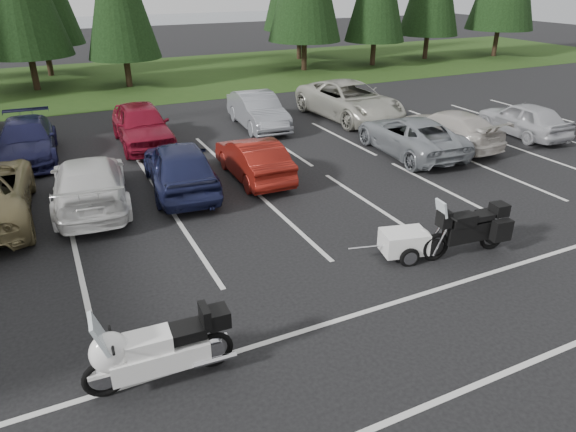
{
  "coord_description": "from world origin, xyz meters",
  "views": [
    {
      "loc": [
        -4.99,
        -10.44,
        6.16
      ],
      "look_at": [
        -0.18,
        -0.5,
        0.91
      ],
      "focal_mm": 32.0,
      "sensor_mm": 36.0,
      "label": 1
    }
  ],
  "objects_px": {
    "car_near_4": "(180,166)",
    "car_near_5": "(253,159)",
    "car_near_8": "(523,119)",
    "car_far_1": "(27,140)",
    "cargo_trailer": "(403,244)",
    "car_near_3": "(90,183)",
    "car_near_6": "(410,135)",
    "car_far_3": "(258,111)",
    "car_near_7": "(447,128)",
    "car_far_4": "(350,101)",
    "car_far_2": "(142,125)",
    "touring_motorcycle": "(158,344)",
    "adventure_motorcycle": "(467,225)"
  },
  "relations": [
    {
      "from": "car_near_5",
      "to": "adventure_motorcycle",
      "type": "height_order",
      "value": "adventure_motorcycle"
    },
    {
      "from": "car_far_3",
      "to": "car_far_4",
      "type": "distance_m",
      "value": 4.43
    },
    {
      "from": "car_near_5",
      "to": "car_near_8",
      "type": "height_order",
      "value": "car_near_8"
    },
    {
      "from": "car_near_7",
      "to": "car_near_6",
      "type": "bearing_deg",
      "value": 1.23
    },
    {
      "from": "adventure_motorcycle",
      "to": "car_far_4",
      "type": "bearing_deg",
      "value": 76.4
    },
    {
      "from": "car_far_2",
      "to": "car_far_1",
      "type": "bearing_deg",
      "value": -179.75
    },
    {
      "from": "car_near_8",
      "to": "adventure_motorcycle",
      "type": "xyz_separation_m",
      "value": [
        -9.31,
        -6.61,
        0.08
      ]
    },
    {
      "from": "car_near_3",
      "to": "adventure_motorcycle",
      "type": "distance_m",
      "value": 10.3
    },
    {
      "from": "car_near_3",
      "to": "car_near_7",
      "type": "relative_size",
      "value": 1.06
    },
    {
      "from": "car_near_3",
      "to": "adventure_motorcycle",
      "type": "height_order",
      "value": "adventure_motorcycle"
    },
    {
      "from": "car_near_7",
      "to": "car_near_8",
      "type": "bearing_deg",
      "value": 170.72
    },
    {
      "from": "car_near_8",
      "to": "cargo_trailer",
      "type": "relative_size",
      "value": 2.72
    },
    {
      "from": "car_far_3",
      "to": "touring_motorcycle",
      "type": "xyz_separation_m",
      "value": [
        -7.44,
        -13.6,
        0.01
      ]
    },
    {
      "from": "car_near_7",
      "to": "car_far_1",
      "type": "xyz_separation_m",
      "value": [
        -14.78,
        5.29,
        0.02
      ]
    },
    {
      "from": "car_far_3",
      "to": "cargo_trailer",
      "type": "xyz_separation_m",
      "value": [
        -1.33,
        -12.02,
        -0.39
      ]
    },
    {
      "from": "car_near_3",
      "to": "car_near_8",
      "type": "height_order",
      "value": "car_near_3"
    },
    {
      "from": "car_near_5",
      "to": "touring_motorcycle",
      "type": "distance_m",
      "value": 9.4
    },
    {
      "from": "car_near_4",
      "to": "car_far_3",
      "type": "distance_m",
      "value": 7.47
    },
    {
      "from": "car_far_2",
      "to": "car_far_4",
      "type": "xyz_separation_m",
      "value": [
        9.45,
        -0.04,
        0.02
      ]
    },
    {
      "from": "car_near_6",
      "to": "car_near_5",
      "type": "bearing_deg",
      "value": 3.04
    },
    {
      "from": "car_far_3",
      "to": "car_far_4",
      "type": "xyz_separation_m",
      "value": [
        4.4,
        -0.43,
        0.09
      ]
    },
    {
      "from": "car_near_6",
      "to": "car_near_7",
      "type": "xyz_separation_m",
      "value": [
        1.93,
        0.17,
        -0.01
      ]
    },
    {
      "from": "cargo_trailer",
      "to": "touring_motorcycle",
      "type": "bearing_deg",
      "value": -151.4
    },
    {
      "from": "cargo_trailer",
      "to": "car_near_3",
      "type": "bearing_deg",
      "value": 148.62
    },
    {
      "from": "car_near_5",
      "to": "car_near_7",
      "type": "relative_size",
      "value": 0.86
    },
    {
      "from": "car_near_8",
      "to": "car_far_4",
      "type": "height_order",
      "value": "car_far_4"
    },
    {
      "from": "car_near_5",
      "to": "car_near_7",
      "type": "bearing_deg",
      "value": -178.56
    },
    {
      "from": "car_far_4",
      "to": "cargo_trailer",
      "type": "height_order",
      "value": "car_far_4"
    },
    {
      "from": "car_near_8",
      "to": "car_far_1",
      "type": "bearing_deg",
      "value": -13.05
    },
    {
      "from": "car_near_7",
      "to": "car_far_3",
      "type": "relative_size",
      "value": 1.04
    },
    {
      "from": "car_near_6",
      "to": "car_far_4",
      "type": "distance_m",
      "value": 5.37
    },
    {
      "from": "car_near_5",
      "to": "car_far_3",
      "type": "xyz_separation_m",
      "value": [
        2.52,
        5.59,
        0.08
      ]
    },
    {
      "from": "car_near_3",
      "to": "car_near_6",
      "type": "bearing_deg",
      "value": -175.23
    },
    {
      "from": "car_near_6",
      "to": "car_far_3",
      "type": "height_order",
      "value": "car_far_3"
    },
    {
      "from": "car_near_3",
      "to": "car_near_6",
      "type": "xyz_separation_m",
      "value": [
        11.3,
        -0.11,
        -0.03
      ]
    },
    {
      "from": "car_near_4",
      "to": "car_far_1",
      "type": "xyz_separation_m",
      "value": [
        -4.18,
        5.3,
        -0.1
      ]
    },
    {
      "from": "car_near_3",
      "to": "car_far_2",
      "type": "xyz_separation_m",
      "value": [
        2.54,
        5.26,
        0.09
      ]
    },
    {
      "from": "car_far_4",
      "to": "car_far_1",
      "type": "bearing_deg",
      "value": 176.11
    },
    {
      "from": "car_near_7",
      "to": "adventure_motorcycle",
      "type": "xyz_separation_m",
      "value": [
        -5.58,
        -6.96,
        0.1
      ]
    },
    {
      "from": "car_far_1",
      "to": "touring_motorcycle",
      "type": "relative_size",
      "value": 1.77
    },
    {
      "from": "car_far_2",
      "to": "cargo_trailer",
      "type": "height_order",
      "value": "car_far_2"
    },
    {
      "from": "car_far_4",
      "to": "cargo_trailer",
      "type": "relative_size",
      "value": 3.96
    },
    {
      "from": "car_near_3",
      "to": "car_near_5",
      "type": "distance_m",
      "value": 5.07
    },
    {
      "from": "car_far_2",
      "to": "touring_motorcycle",
      "type": "xyz_separation_m",
      "value": [
        -2.4,
        -13.21,
        -0.05
      ]
    },
    {
      "from": "car_far_1",
      "to": "cargo_trailer",
      "type": "height_order",
      "value": "car_far_1"
    },
    {
      "from": "car_near_3",
      "to": "touring_motorcycle",
      "type": "height_order",
      "value": "touring_motorcycle"
    },
    {
      "from": "car_near_4",
      "to": "car_near_5",
      "type": "relative_size",
      "value": 1.16
    },
    {
      "from": "car_near_4",
      "to": "car_near_5",
      "type": "bearing_deg",
      "value": -174.6
    },
    {
      "from": "car_far_1",
      "to": "cargo_trailer",
      "type": "xyz_separation_m",
      "value": [
        7.8,
        -11.73,
        -0.35
      ]
    },
    {
      "from": "car_near_4",
      "to": "car_far_4",
      "type": "distance_m",
      "value": 10.69
    }
  ]
}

